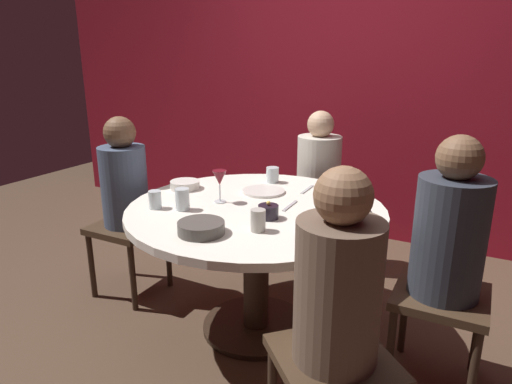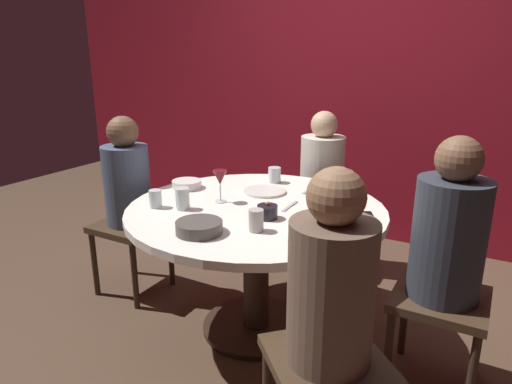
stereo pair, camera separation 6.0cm
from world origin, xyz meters
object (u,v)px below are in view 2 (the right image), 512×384
object	(u,v)px
cell_phone	(358,214)
cup_by_left_diner	(182,199)
seated_diner_left	(127,187)
seated_diner_front_right	(331,295)
dining_table	(256,233)
cup_near_candle	(156,199)
cup_by_right_diner	(256,220)
seated_diner_right	(448,241)
cup_center_front	(274,175)
seated_diner_back	(322,172)
dinner_plate	(265,191)
bowl_salad_center	(199,227)
bowl_serving_large	(317,223)
candle_holder	(267,212)
bowl_small_white	(187,184)
wine_glass	(220,179)

from	to	relation	value
cell_phone	cup_by_left_diner	xyz separation A→B (m)	(-0.81, -0.36, 0.05)
seated_diner_left	seated_diner_front_right	distance (m)	1.69
dining_table	cup_by_left_diner	size ratio (longest dim) A/B	11.95
cup_near_candle	cup_by_right_diner	world-z (taller)	cup_by_right_diner
seated_diner_right	seated_diner_front_right	size ratio (longest dim) A/B	1.02
cup_center_front	cup_by_left_diner	bearing A→B (deg)	-105.20
seated_diner_front_right	cup_center_front	size ratio (longest dim) A/B	12.19
seated_diner_front_right	cup_near_candle	xyz separation A→B (m)	(-1.10, 0.39, 0.06)
seated_diner_back	dinner_plate	world-z (taller)	seated_diner_back
bowl_salad_center	cup_by_right_diner	size ratio (longest dim) A/B	2.07
cell_phone	bowl_serving_large	xyz separation A→B (m)	(-0.12, -0.26, 0.02)
seated_diner_front_right	seated_diner_back	bearing A→B (deg)	-22.89
cup_near_candle	seated_diner_front_right	bearing A→B (deg)	-19.43
candle_holder	cell_phone	world-z (taller)	candle_holder
seated_diner_back	bowl_serving_large	world-z (taller)	seated_diner_back
cup_by_left_diner	bowl_small_white	bearing A→B (deg)	124.38
bowl_serving_large	cup_by_left_diner	size ratio (longest dim) A/B	1.23
cup_near_candle	wine_glass	bearing A→B (deg)	44.70
seated_diner_right	bowl_small_white	size ratio (longest dim) A/B	6.84
candle_holder	dinner_plate	xyz separation A→B (m)	(-0.21, 0.37, -0.03)
bowl_salad_center	cup_center_front	world-z (taller)	cup_center_front
candle_holder	seated_diner_right	bearing A→B (deg)	9.06
dining_table	candle_holder	world-z (taller)	candle_holder
seated_diner_left	dinner_plate	size ratio (longest dim) A/B	4.65
seated_diner_front_right	cup_near_candle	distance (m)	1.17
bowl_small_white	candle_holder	bearing A→B (deg)	-18.92
dinner_plate	bowl_serving_large	distance (m)	0.59
cell_phone	cup_center_front	bearing A→B (deg)	37.31
seated_diner_front_right	cup_by_left_diner	bearing A→B (deg)	20.67
cup_by_left_diner	bowl_salad_center	bearing A→B (deg)	-40.07
seated_diner_front_right	dining_table	bearing A→B (deg)	0.00
seated_diner_front_right	wine_glass	xyz separation A→B (m)	(-0.86, 0.63, 0.14)
bowl_serving_large	cup_center_front	bearing A→B (deg)	131.35
dining_table	seated_diner_front_right	bearing A→B (deg)	-45.00
bowl_serving_large	bowl_small_white	distance (m)	0.94
seated_diner_right	cup_by_left_diner	bearing A→B (deg)	9.86
bowl_serving_large	dining_table	bearing A→B (deg)	162.57
wine_glass	cup_by_right_diner	bearing A→B (deg)	-36.30
dining_table	cup_near_candle	xyz separation A→B (m)	(-0.45, -0.26, 0.19)
seated_diner_back	seated_diner_left	bearing A→B (deg)	-43.69
seated_diner_right	wine_glass	size ratio (longest dim) A/B	6.73
seated_diner_back	cup_by_right_diner	bearing A→B (deg)	7.52
bowl_serving_large	cell_phone	bearing A→B (deg)	65.84
wine_glass	cup_near_candle	bearing A→B (deg)	-135.30
wine_glass	bowl_salad_center	bearing A→B (deg)	-68.89
dining_table	seated_diner_back	bearing A→B (deg)	90.00
seated_diner_right	candle_holder	size ratio (longest dim) A/B	11.89
seated_diner_left	bowl_serving_large	size ratio (longest dim) A/B	8.26
cup_center_front	seated_diner_left	bearing A→B (deg)	-149.57
cup_by_right_diner	seated_diner_front_right	bearing A→B (deg)	-36.16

